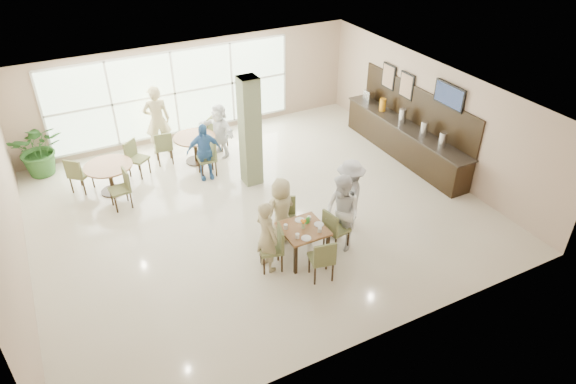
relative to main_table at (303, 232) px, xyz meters
name	(u,v)px	position (x,y,z in m)	size (l,w,h in m)	color
ground	(257,209)	(-0.11, 2.05, -0.65)	(10.00, 10.00, 0.00)	beige
room_shell	(255,145)	(-0.11, 2.05, 1.06)	(10.00, 10.00, 10.00)	white
window_bank	(175,93)	(-0.61, 6.51, 0.75)	(7.00, 0.04, 7.00)	silver
column	(250,132)	(0.29, 3.25, 0.75)	(0.45, 0.45, 2.80)	#676D4C
main_table	(303,232)	(0.00, 0.00, 0.00)	(0.87, 0.87, 0.75)	brown
round_table_left	(109,171)	(-2.99, 4.39, -0.06)	(1.16, 1.16, 0.75)	brown
round_table_right	(195,142)	(-0.63, 4.91, -0.07)	(1.12, 1.12, 0.75)	brown
chairs_main_table	(304,238)	(0.02, 0.01, -0.17)	(2.04, 1.99, 0.95)	#505A31
chairs_table_left	(113,174)	(-2.92, 4.43, -0.17)	(2.08, 1.85, 0.95)	#505A31
chairs_table_right	(196,146)	(-0.61, 4.89, -0.17)	(2.18, 1.82, 0.95)	#505A31
tabletop_clutter	(305,226)	(0.02, -0.02, 0.16)	(0.80, 0.79, 0.21)	white
buffet_counter	(405,138)	(4.59, 2.55, -0.09)	(0.64, 4.70, 1.95)	black
wall_tv	(449,95)	(4.83, 1.45, 1.50)	(0.06, 1.00, 0.58)	black
framed_art_a	(407,86)	(4.84, 3.05, 1.20)	(0.05, 0.55, 0.70)	black
framed_art_b	(389,76)	(4.84, 3.85, 1.20)	(0.05, 0.55, 0.70)	black
potted_plant	(39,149)	(-4.40, 6.13, 0.08)	(1.31, 1.31, 1.45)	#2E6127
teen_left	(267,236)	(-0.78, 0.06, 0.14)	(0.57, 0.37, 1.57)	tan
teen_far	(281,210)	(-0.10, 0.78, 0.10)	(0.73, 0.40, 1.49)	tan
teen_right	(342,213)	(0.89, -0.04, 0.21)	(0.83, 0.65, 1.71)	white
teen_standing	(350,195)	(1.43, 0.50, 0.19)	(1.08, 0.62, 1.66)	#A2A2A5
adult_a	(204,152)	(-0.69, 3.96, 0.12)	(0.89, 0.51, 1.52)	#3A6EAF
adult_b	(219,130)	(0.11, 4.98, 0.10)	(1.39, 0.60, 1.50)	white
adult_standing	(157,120)	(-1.35, 5.87, 0.34)	(0.72, 0.47, 1.97)	tan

